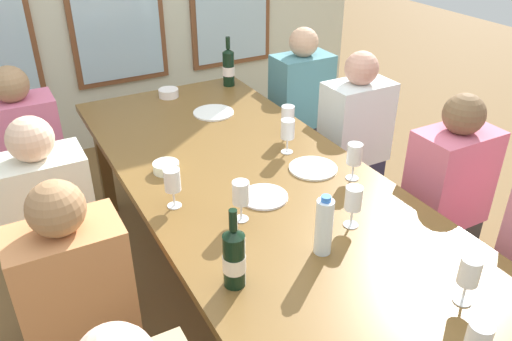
# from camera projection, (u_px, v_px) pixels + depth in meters

# --- Properties ---
(ground_plane) EXTENTS (12.00, 12.00, 0.00)m
(ground_plane) POSITION_uv_depth(u_px,v_px,m) (254.00, 299.00, 2.73)
(ground_plane) COLOR brown
(dining_table) EXTENTS (1.06, 2.56, 0.74)m
(dining_table) POSITION_uv_depth(u_px,v_px,m) (254.00, 189.00, 2.39)
(dining_table) COLOR brown
(dining_table) RESTS_ON ground
(white_plate_0) EXTENTS (0.21, 0.21, 0.01)m
(white_plate_0) POSITION_uv_depth(u_px,v_px,m) (264.00, 197.00, 2.21)
(white_plate_0) COLOR white
(white_plate_0) RESTS_ON dining_table
(white_plate_1) EXTENTS (0.23, 0.23, 0.01)m
(white_plate_1) POSITION_uv_depth(u_px,v_px,m) (313.00, 168.00, 2.43)
(white_plate_1) COLOR white
(white_plate_1) RESTS_ON dining_table
(white_plate_2) EXTENTS (0.23, 0.23, 0.01)m
(white_plate_2) POSITION_uv_depth(u_px,v_px,m) (214.00, 113.00, 2.99)
(white_plate_2) COLOR white
(white_plate_2) RESTS_ON dining_table
(wine_bottle_0) EXTENTS (0.08, 0.08, 0.30)m
(wine_bottle_0) POSITION_uv_depth(u_px,v_px,m) (234.00, 257.00, 1.69)
(wine_bottle_0) COLOR black
(wine_bottle_0) RESTS_ON dining_table
(wine_bottle_1) EXTENTS (0.08, 0.08, 0.32)m
(wine_bottle_1) POSITION_uv_depth(u_px,v_px,m) (229.00, 67.00, 3.34)
(wine_bottle_1) COLOR black
(wine_bottle_1) RESTS_ON dining_table
(tasting_bowl_0) EXTENTS (0.12, 0.12, 0.05)m
(tasting_bowl_0) POSITION_uv_depth(u_px,v_px,m) (169.00, 93.00, 3.21)
(tasting_bowl_0) COLOR white
(tasting_bowl_0) RESTS_ON dining_table
(tasting_bowl_1) EXTENTS (0.12, 0.12, 0.05)m
(tasting_bowl_1) POSITION_uv_depth(u_px,v_px,m) (166.00, 167.00, 2.40)
(tasting_bowl_1) COLOR white
(tasting_bowl_1) RESTS_ON dining_table
(water_bottle) EXTENTS (0.06, 0.06, 0.24)m
(water_bottle) POSITION_uv_depth(u_px,v_px,m) (324.00, 226.00, 1.84)
(water_bottle) COLOR white
(water_bottle) RESTS_ON dining_table
(wine_glass_0) EXTENTS (0.07, 0.07, 0.17)m
(wine_glass_0) POSITION_uv_depth(u_px,v_px,m) (354.00, 199.00, 1.98)
(wine_glass_0) COLOR white
(wine_glass_0) RESTS_ON dining_table
(wine_glass_1) EXTENTS (0.07, 0.07, 0.17)m
(wine_glass_1) POSITION_uv_depth(u_px,v_px,m) (354.00, 155.00, 2.29)
(wine_glass_1) COLOR white
(wine_glass_1) RESTS_ON dining_table
(wine_glass_2) EXTENTS (0.07, 0.07, 0.17)m
(wine_glass_2) POSITION_uv_depth(u_px,v_px,m) (172.00, 181.00, 2.10)
(wine_glass_2) COLOR white
(wine_glass_2) RESTS_ON dining_table
(wine_glass_3) EXTENTS (0.07, 0.07, 0.17)m
(wine_glass_3) POSITION_uv_depth(u_px,v_px,m) (241.00, 194.00, 2.01)
(wine_glass_3) COLOR white
(wine_glass_3) RESTS_ON dining_table
(wine_glass_4) EXTENTS (0.07, 0.07, 0.17)m
(wine_glass_4) POSITION_uv_depth(u_px,v_px,m) (478.00, 340.00, 1.39)
(wine_glass_4) COLOR white
(wine_glass_4) RESTS_ON dining_table
(wine_glass_5) EXTENTS (0.07, 0.07, 0.17)m
(wine_glass_5) POSITION_uv_depth(u_px,v_px,m) (469.00, 273.00, 1.62)
(wine_glass_5) COLOR white
(wine_glass_5) RESTS_ON dining_table
(wine_glass_6) EXTENTS (0.07, 0.07, 0.17)m
(wine_glass_6) POSITION_uv_depth(u_px,v_px,m) (288.00, 130.00, 2.52)
(wine_glass_6) COLOR white
(wine_glass_6) RESTS_ON dining_table
(wine_glass_7) EXTENTS (0.07, 0.07, 0.17)m
(wine_glass_7) POSITION_uv_depth(u_px,v_px,m) (288.00, 117.00, 2.67)
(wine_glass_7) COLOR white
(wine_glass_7) RESTS_ON dining_table
(seated_person_0) EXTENTS (0.38, 0.24, 1.11)m
(seated_person_0) POSITION_uv_depth(u_px,v_px,m) (81.00, 320.00, 1.89)
(seated_person_0) COLOR #333232
(seated_person_0) RESTS_ON ground
(seated_person_1) EXTENTS (0.38, 0.24, 1.11)m
(seated_person_1) POSITION_uv_depth(u_px,v_px,m) (444.00, 206.00, 2.54)
(seated_person_1) COLOR #363730
(seated_person_1) RESTS_ON ground
(seated_person_4) EXTENTS (0.38, 0.24, 1.11)m
(seated_person_4) POSITION_uv_depth(u_px,v_px,m) (54.00, 237.00, 2.33)
(seated_person_4) COLOR #352E3E
(seated_person_4) RESTS_ON ground
(seated_person_5) EXTENTS (0.38, 0.24, 1.11)m
(seated_person_5) POSITION_uv_depth(u_px,v_px,m) (353.00, 147.00, 3.09)
(seated_person_5) COLOR #2A2A42
(seated_person_5) RESTS_ON ground
(seated_person_6) EXTENTS (0.38, 0.24, 1.11)m
(seated_person_6) POSITION_uv_depth(u_px,v_px,m) (30.00, 168.00, 2.87)
(seated_person_6) COLOR #2F2A3F
(seated_person_6) RESTS_ON ground
(seated_person_7) EXTENTS (0.38, 0.24, 1.11)m
(seated_person_7) POSITION_uv_depth(u_px,v_px,m) (300.00, 113.00, 3.54)
(seated_person_7) COLOR #29252F
(seated_person_7) RESTS_ON ground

